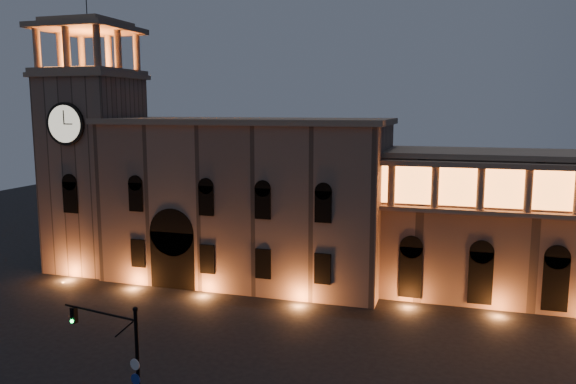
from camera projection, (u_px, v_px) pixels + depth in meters
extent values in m
plane|color=black|center=(166.00, 365.00, 41.19)|extent=(160.00, 160.00, 0.00)
cube|color=#7E6252|center=(247.00, 202.00, 61.32)|extent=(30.00, 12.00, 17.00)
cube|color=gray|center=(246.00, 121.00, 60.02)|extent=(30.80, 12.80, 0.60)
cube|color=black|center=(175.00, 259.00, 58.75)|extent=(5.00, 1.40, 6.00)
cylinder|color=black|center=(174.00, 231.00, 58.31)|extent=(5.00, 1.40, 5.00)
cube|color=orange|center=(174.00, 262.00, 58.59)|extent=(4.20, 0.20, 5.00)
cube|color=#7E6252|center=(95.00, 175.00, 65.33)|extent=(9.00, 9.00, 22.00)
cube|color=gray|center=(90.00, 76.00, 63.67)|extent=(9.80, 9.80, 0.50)
cylinder|color=black|center=(65.00, 124.00, 60.01)|extent=(4.60, 0.35, 4.60)
cylinder|color=beige|center=(64.00, 124.00, 59.88)|extent=(4.00, 0.12, 4.00)
cube|color=gray|center=(90.00, 72.00, 63.59)|extent=(9.40, 9.40, 0.50)
cube|color=orange|center=(90.00, 69.00, 63.55)|extent=(6.80, 6.80, 0.15)
cylinder|color=gray|center=(37.00, 48.00, 60.74)|extent=(0.76, 0.76, 4.20)
cylinder|color=gray|center=(66.00, 47.00, 59.65)|extent=(0.76, 0.76, 4.20)
cylinder|color=gray|center=(97.00, 46.00, 58.56)|extent=(0.76, 0.76, 4.20)
cylinder|color=gray|center=(82.00, 55.00, 67.93)|extent=(0.76, 0.76, 4.20)
cylinder|color=gray|center=(109.00, 54.00, 66.84)|extent=(0.76, 0.76, 4.20)
cylinder|color=gray|center=(137.00, 53.00, 65.75)|extent=(0.76, 0.76, 4.20)
cylinder|color=gray|center=(61.00, 52.00, 64.34)|extent=(0.76, 0.76, 4.20)
cylinder|color=gray|center=(118.00, 50.00, 62.15)|extent=(0.76, 0.76, 4.20)
cube|color=gray|center=(88.00, 29.00, 62.89)|extent=(9.80, 9.80, 0.60)
cube|color=gray|center=(87.00, 23.00, 62.80)|extent=(7.50, 7.50, 0.60)
cylinder|color=black|center=(86.00, 2.00, 62.46)|extent=(0.10, 0.10, 4.00)
cylinder|color=gray|center=(391.00, 185.00, 52.97)|extent=(0.70, 0.70, 4.00)
cylinder|color=gray|center=(435.00, 186.00, 51.82)|extent=(0.70, 0.70, 4.00)
cylinder|color=gray|center=(481.00, 188.00, 50.67)|extent=(0.70, 0.70, 4.00)
cylinder|color=gray|center=(528.00, 190.00, 49.52)|extent=(0.70, 0.70, 4.00)
cylinder|color=black|center=(138.00, 376.00, 31.31)|extent=(0.22, 0.22, 7.65)
sphere|color=black|center=(135.00, 309.00, 30.73)|extent=(0.31, 0.31, 0.31)
cylinder|color=black|center=(99.00, 312.00, 32.07)|extent=(5.39, 1.13, 0.13)
cube|color=black|center=(74.00, 315.00, 33.10)|extent=(0.38, 0.36, 0.93)
cylinder|color=#0CE53F|center=(72.00, 321.00, 32.99)|extent=(0.21, 0.12, 0.20)
cylinder|color=silver|center=(135.00, 364.00, 31.09)|extent=(0.65, 0.16, 0.66)
cylinder|color=navy|center=(136.00, 379.00, 31.22)|extent=(0.65, 0.16, 0.66)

